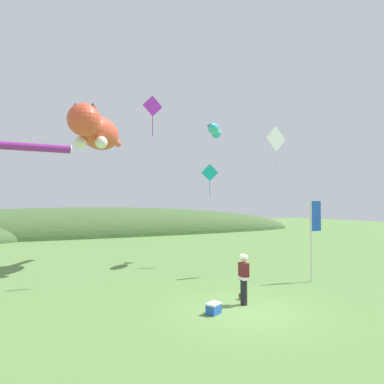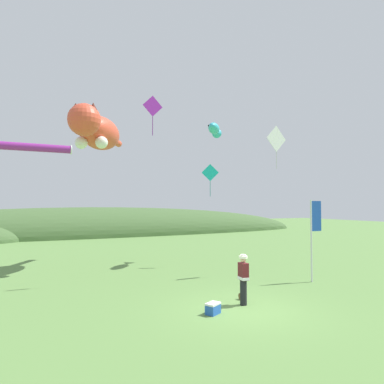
{
  "view_description": "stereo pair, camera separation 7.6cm",
  "coord_description": "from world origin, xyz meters",
  "views": [
    {
      "loc": [
        -6.64,
        -9.76,
        3.54
      ],
      "look_at": [
        0.0,
        4.0,
        4.11
      ],
      "focal_mm": 32.0,
      "sensor_mm": 36.0,
      "label": 1
    },
    {
      "loc": [
        -6.57,
        -9.79,
        3.54
      ],
      "look_at": [
        0.0,
        4.0,
        4.11
      ],
      "focal_mm": 32.0,
      "sensor_mm": 36.0,
      "label": 2
    }
  ],
  "objects": [
    {
      "name": "distant_hill_ridge",
      "position": [
        -2.19,
        30.96,
        0.0
      ],
      "size": [
        57.92,
        12.24,
        6.48
      ],
      "color": "#426033",
      "rests_on": "ground"
    },
    {
      "name": "kite_diamond_teal",
      "position": [
        3.08,
        7.97,
        5.42
      ],
      "size": [
        0.91,
        0.49,
        1.92
      ],
      "color": "#19BFBF"
    },
    {
      "name": "kite_diamond_white",
      "position": [
        5.09,
        4.38,
        6.98
      ],
      "size": [
        1.38,
        0.17,
        2.29
      ],
      "color": "white"
    },
    {
      "name": "ground_plane",
      "position": [
        0.0,
        0.0,
        0.0
      ],
      "size": [
        120.0,
        120.0,
        0.0
      ],
      "primitive_type": "plane",
      "color": "#5B8442"
    },
    {
      "name": "kite_diamond_violet",
      "position": [
        -1.4,
        5.36,
        8.15
      ],
      "size": [
        0.99,
        0.07,
        1.89
      ],
      "color": "purple"
    },
    {
      "name": "kite_giant_cat",
      "position": [
        -3.21,
        9.72,
        7.65
      ],
      "size": [
        4.11,
        6.51,
        2.18
      ],
      "color": "#E04C33"
    },
    {
      "name": "festival_attendant",
      "position": [
        0.32,
        0.44,
        0.95
      ],
      "size": [
        0.3,
        0.45,
        1.77
      ],
      "color": "black",
      "rests_on": "ground"
    },
    {
      "name": "picnic_cooler",
      "position": [
        -1.14,
        0.03,
        0.18
      ],
      "size": [
        0.59,
        0.52,
        0.36
      ],
      "color": "blue",
      "rests_on": "ground"
    },
    {
      "name": "kite_fish_windsock",
      "position": [
        3.92,
        8.93,
        8.3
      ],
      "size": [
        1.94,
        2.29,
        0.73
      ],
      "color": "#33B2CC"
    },
    {
      "name": "kite_tube_streamer",
      "position": [
        -6.4,
        6.98,
        6.1
      ],
      "size": [
        3.23,
        0.45,
        0.44
      ],
      "color": "#8C268C"
    },
    {
      "name": "festival_banner_pole",
      "position": [
        5.34,
        2.1,
        2.46
      ],
      "size": [
        0.66,
        0.08,
        3.76
      ],
      "color": "silver",
      "rests_on": "ground"
    },
    {
      "name": "kite_spool",
      "position": [
        0.65,
        1.06,
        0.12
      ],
      "size": [
        0.13,
        0.24,
        0.24
      ],
      "color": "olive",
      "rests_on": "ground"
    }
  ]
}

